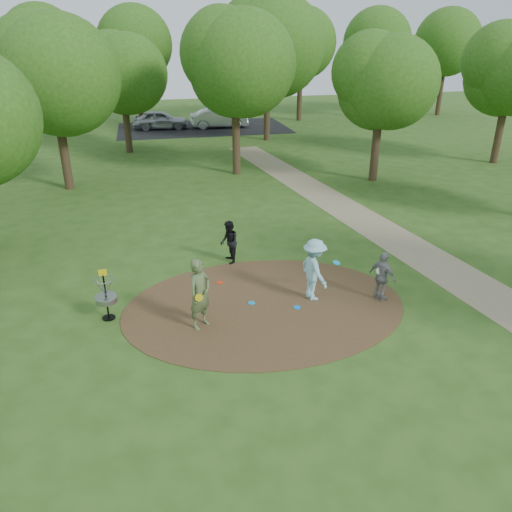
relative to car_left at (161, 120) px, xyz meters
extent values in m
plane|color=#2D5119|center=(1.48, -30.27, -0.76)|extent=(100.00, 100.00, 0.00)
cylinder|color=#47301C|center=(1.48, -30.27, -0.75)|extent=(8.40, 8.40, 0.02)
cube|color=#8C7A5B|center=(7.98, -28.27, -0.75)|extent=(7.55, 39.89, 0.01)
cube|color=black|center=(3.48, -0.27, -0.76)|extent=(14.00, 8.00, 0.01)
imported|color=#54663B|center=(-0.50, -30.96, 0.25)|extent=(0.87, 0.85, 2.02)
cylinder|color=gold|center=(-0.56, -31.25, 0.31)|extent=(0.22, 0.05, 0.22)
imported|color=#94CFDD|center=(3.02, -30.13, 0.20)|extent=(0.95, 1.36, 1.93)
cylinder|color=#0C97D7|center=(3.72, -30.13, 0.36)|extent=(0.31, 0.30, 0.08)
imported|color=black|center=(0.99, -27.03, 0.01)|extent=(0.60, 0.76, 1.53)
cylinder|color=blue|center=(1.15, -26.98, -0.08)|extent=(0.23, 0.10, 0.22)
imported|color=gray|center=(4.98, -30.67, 0.02)|extent=(0.75, 0.99, 1.57)
cylinder|color=silver|center=(4.87, -30.69, 0.24)|extent=(0.23, 0.09, 0.22)
cylinder|color=#1790B8|center=(1.12, -30.06, -0.73)|extent=(0.22, 0.22, 0.02)
cylinder|color=#0D75E8|center=(2.37, -30.61, -0.73)|extent=(0.22, 0.22, 0.02)
cylinder|color=red|center=(0.40, -28.53, -0.73)|extent=(0.22, 0.22, 0.02)
imported|color=#979A9E|center=(0.00, 0.00, 0.00)|extent=(4.56, 2.04, 1.52)
imported|color=#ADB1B5|center=(4.82, -0.43, 0.03)|extent=(4.83, 1.83, 1.57)
cylinder|color=black|center=(-3.02, -29.97, -0.09)|extent=(0.05, 0.05, 1.35)
cylinder|color=black|center=(-3.02, -29.97, -0.74)|extent=(0.36, 0.36, 0.04)
cylinder|color=gray|center=(-3.02, -29.97, -0.14)|extent=(0.60, 0.60, 0.16)
torus|color=gray|center=(-3.02, -29.97, -0.06)|extent=(0.63, 0.63, 0.03)
torus|color=gray|center=(-3.02, -29.97, 0.49)|extent=(0.58, 0.58, 0.02)
cube|color=yellow|center=(-3.02, -29.97, 0.69)|extent=(0.22, 0.02, 0.18)
cylinder|color=#332316|center=(-5.52, -16.27, 1.14)|extent=(0.44, 0.44, 3.80)
sphere|color=#2A5015|center=(-5.52, -16.27, 4.58)|extent=(5.62, 5.62, 5.62)
cylinder|color=#332316|center=(3.48, -15.27, 1.33)|extent=(0.44, 0.44, 4.18)
sphere|color=#2A5015|center=(3.48, -15.27, 4.93)|extent=(5.49, 5.49, 5.49)
cylinder|color=#332316|center=(10.48, -18.27, 1.04)|extent=(0.44, 0.44, 3.61)
sphere|color=#2A5015|center=(10.48, -18.27, 4.13)|extent=(4.67, 4.67, 4.67)
cylinder|color=#332316|center=(-2.52, -8.27, 0.95)|extent=(0.44, 0.44, 3.42)
sphere|color=#2A5015|center=(-2.52, -8.27, 4.02)|extent=(4.95, 4.95, 4.95)
cylinder|color=#332316|center=(7.48, -6.27, 1.42)|extent=(0.44, 0.44, 4.37)
sphere|color=#2A5015|center=(7.48, -6.27, 5.55)|extent=(7.05, 7.05, 7.05)
cylinder|color=#332316|center=(19.48, -16.27, 1.14)|extent=(0.44, 0.44, 3.80)
sphere|color=#2A5015|center=(19.48, -16.27, 4.45)|extent=(5.13, 5.13, 5.13)
camera|label=1|loc=(-1.64, -42.79, 6.71)|focal=35.00mm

